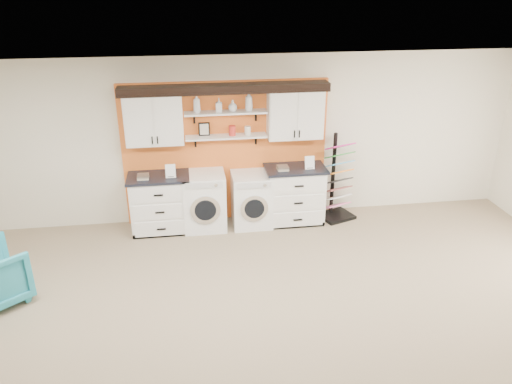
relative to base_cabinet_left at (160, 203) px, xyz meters
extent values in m
plane|color=gray|center=(1.13, -3.64, -0.49)|extent=(10.00, 10.00, 0.00)
plane|color=white|center=(1.13, -3.64, 2.31)|extent=(10.00, 10.00, 0.00)
plane|color=silver|center=(1.13, 0.36, 0.91)|extent=(10.00, 0.00, 10.00)
cube|color=orange|center=(1.13, 0.32, 0.71)|extent=(3.40, 0.07, 2.40)
cube|color=silver|center=(0.00, 0.16, 1.39)|extent=(0.90, 0.34, 0.84)
cube|color=silver|center=(-0.22, -0.02, 1.39)|extent=(0.42, 0.01, 0.78)
cube|color=silver|center=(0.22, -0.02, 1.39)|extent=(0.42, 0.01, 0.78)
cube|color=silver|center=(2.26, 0.16, 1.39)|extent=(0.90, 0.34, 0.84)
cube|color=silver|center=(2.04, -0.02, 1.39)|extent=(0.42, 0.01, 0.78)
cube|color=silver|center=(2.48, -0.02, 1.39)|extent=(0.42, 0.01, 0.78)
cube|color=silver|center=(1.13, 0.16, 1.04)|extent=(1.32, 0.28, 0.03)
cube|color=silver|center=(1.13, 0.16, 1.44)|extent=(1.32, 0.28, 0.03)
cube|color=black|center=(1.13, 0.18, 1.84)|extent=(3.30, 0.40, 0.10)
cube|color=black|center=(1.13, -0.01, 1.78)|extent=(3.30, 0.04, 0.04)
cube|color=black|center=(0.78, 0.21, 1.17)|extent=(0.18, 0.02, 0.22)
cube|color=beige|center=(0.78, 0.20, 1.17)|extent=(0.14, 0.01, 0.18)
cylinder|color=red|center=(1.23, 0.16, 1.14)|extent=(0.11, 0.11, 0.16)
cylinder|color=silver|center=(1.48, 0.16, 1.13)|extent=(0.10, 0.10, 0.14)
cube|color=silver|center=(0.00, 0.01, -0.02)|extent=(0.93, 0.60, 0.93)
cube|color=black|center=(0.00, -0.26, -0.45)|extent=(0.93, 0.06, 0.07)
cube|color=black|center=(0.00, 0.01, 0.47)|extent=(0.99, 0.66, 0.04)
cube|color=silver|center=(0.00, -0.30, 0.28)|extent=(0.85, 0.02, 0.26)
cube|color=silver|center=(0.00, -0.30, -0.02)|extent=(0.85, 0.02, 0.26)
cube|color=silver|center=(0.00, -0.30, -0.32)|extent=(0.85, 0.02, 0.26)
cube|color=silver|center=(2.26, 0.01, -0.01)|extent=(0.95, 0.60, 0.95)
cube|color=black|center=(2.26, -0.26, -0.45)|extent=(0.95, 0.06, 0.07)
cube|color=black|center=(2.26, 0.01, 0.49)|extent=(1.02, 0.66, 0.04)
cube|color=silver|center=(2.26, -0.30, 0.30)|extent=(0.87, 0.02, 0.26)
cube|color=silver|center=(2.26, -0.30, -0.01)|extent=(0.87, 0.02, 0.26)
cube|color=silver|center=(2.26, -0.30, -0.32)|extent=(0.87, 0.02, 0.26)
cube|color=white|center=(0.72, 0.01, 0.00)|extent=(0.69, 0.66, 0.97)
cube|color=silver|center=(0.72, -0.33, 0.41)|extent=(0.59, 0.02, 0.10)
cylinder|color=silver|center=(0.72, -0.33, -0.02)|extent=(0.49, 0.05, 0.49)
cylinder|color=black|center=(0.72, -0.35, -0.02)|extent=(0.35, 0.03, 0.35)
cube|color=white|center=(1.52, 0.01, -0.03)|extent=(0.65, 0.66, 0.91)
cube|color=silver|center=(1.52, -0.33, 0.36)|extent=(0.56, 0.02, 0.10)
cylinder|color=silver|center=(1.52, -0.33, -0.04)|extent=(0.46, 0.05, 0.46)
cylinder|color=black|center=(1.52, -0.35, -0.04)|extent=(0.33, 0.03, 0.33)
cube|color=black|center=(3.03, 0.01, -0.46)|extent=(0.67, 0.62, 0.05)
cube|color=black|center=(2.97, 0.16, 0.29)|extent=(0.06, 0.06, 1.46)
cube|color=pink|center=(3.02, 0.03, -0.26)|extent=(0.52, 0.40, 0.13)
cube|color=silver|center=(3.02, 0.03, -0.10)|extent=(0.52, 0.40, 0.13)
cube|color=brown|center=(3.02, 0.03, 0.05)|extent=(0.52, 0.40, 0.13)
cube|color=black|center=(3.02, 0.03, 0.21)|extent=(0.52, 0.40, 0.13)
cube|color=orange|center=(3.02, 0.03, 0.36)|extent=(0.52, 0.40, 0.13)
cube|color=teal|center=(3.02, 0.03, 0.52)|extent=(0.52, 0.40, 0.13)
cube|color=#227E26|center=(3.02, 0.03, 0.68)|extent=(0.52, 0.40, 0.13)
cube|color=#D31883|center=(3.02, 0.03, 0.83)|extent=(0.52, 0.40, 0.13)
imported|color=silver|center=(0.68, 0.16, 1.61)|extent=(0.13, 0.12, 0.30)
imported|color=silver|center=(1.03, 0.16, 1.57)|extent=(0.11, 0.11, 0.22)
imported|color=silver|center=(1.24, 0.16, 1.55)|extent=(0.15, 0.15, 0.18)
imported|color=silver|center=(1.50, 0.16, 1.62)|extent=(0.17, 0.17, 0.32)
camera|label=1|loc=(0.48, -7.59, 3.48)|focal=35.00mm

